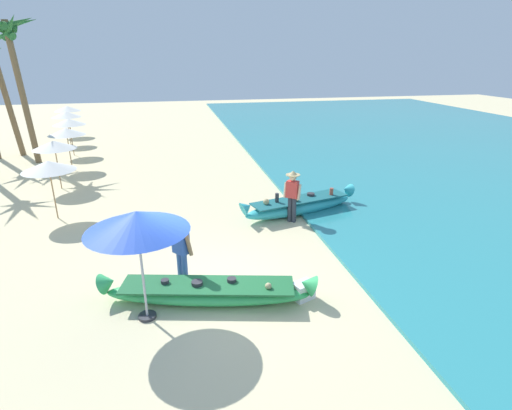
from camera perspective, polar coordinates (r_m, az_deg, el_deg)
ground_plane at (r=9.41m, az=-6.58°, el=-11.62°), size 80.00×80.00×0.00m
sea at (r=23.14m, az=32.31°, el=5.03°), size 24.00×56.00×0.10m
boat_green_foreground at (r=8.83m, az=-6.83°, el=-12.13°), size 4.63×1.72×0.72m
boat_cyan_midground at (r=13.40m, az=6.18°, el=-0.07°), size 4.28×1.75×0.82m
person_vendor_hatted at (r=12.53m, az=5.18°, el=1.75°), size 0.55×0.49×1.67m
person_tourist_customer at (r=9.15m, az=-10.56°, el=-5.96°), size 0.52×0.55×1.70m
patio_umbrella_large at (r=7.73m, az=-16.52°, el=-2.30°), size 1.94×1.94×2.31m
parasol_row_0 at (r=14.08m, az=-27.33°, el=4.94°), size 1.60×1.60×1.91m
parasol_row_1 at (r=17.34m, az=-26.68°, el=7.61°), size 1.60×1.60×1.91m
parasol_row_2 at (r=20.18m, az=-25.27°, el=9.37°), size 1.60×1.60×1.91m
parasol_row_3 at (r=23.15m, az=-24.97°, el=10.62°), size 1.60×1.60×1.91m
parasol_row_4 at (r=26.17m, az=-25.29°, el=11.52°), size 1.60×1.60×1.91m
parasol_row_5 at (r=29.06m, az=-25.16°, el=12.26°), size 1.60×1.60×1.91m
palm_tree_leaning_seaward at (r=22.20m, az=-31.52°, el=19.12°), size 2.62×2.83×6.75m
cooler_box at (r=8.96m, az=6.71°, el=-11.95°), size 0.53×0.47×0.38m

